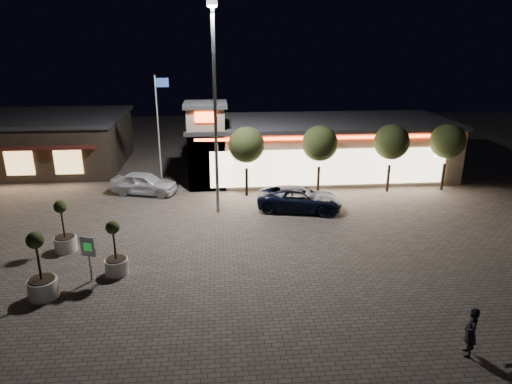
{
  "coord_description": "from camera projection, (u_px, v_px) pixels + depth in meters",
  "views": [
    {
      "loc": [
        2.12,
        -18.8,
        10.43
      ],
      "look_at": [
        4.22,
        6.0,
        1.93
      ],
      "focal_mm": 32.0,
      "sensor_mm": 36.0,
      "label": 1
    }
  ],
  "objects": [
    {
      "name": "ground",
      "position": [
        176.0,
        276.0,
        20.93
      ],
      "size": [
        90.0,
        90.0,
        0.0
      ],
      "primitive_type": "plane",
      "color": "#62574F",
      "rests_on": "ground"
    },
    {
      "name": "retail_building",
      "position": [
        312.0,
        147.0,
        35.89
      ],
      "size": [
        20.4,
        8.4,
        6.1
      ],
      "color": "gray",
      "rests_on": "ground"
    },
    {
      "name": "restaurant_building",
      "position": [
        24.0,
        141.0,
        37.95
      ],
      "size": [
        16.4,
        11.0,
        4.3
      ],
      "color": "#382D23",
      "rests_on": "ground"
    },
    {
      "name": "floodlight_pole",
      "position": [
        215.0,
        99.0,
        26.36
      ],
      "size": [
        0.6,
        0.4,
        12.38
      ],
      "color": "gray",
      "rests_on": "ground"
    },
    {
      "name": "flagpole",
      "position": [
        159.0,
        123.0,
        31.5
      ],
      "size": [
        0.95,
        0.1,
        8.0
      ],
      "color": "white",
      "rests_on": "ground"
    },
    {
      "name": "string_tree_a",
      "position": [
        246.0,
        145.0,
        30.47
      ],
      "size": [
        2.42,
        2.42,
        4.79
      ],
      "color": "#332319",
      "rests_on": "ground"
    },
    {
      "name": "string_tree_b",
      "position": [
        320.0,
        144.0,
        30.87
      ],
      "size": [
        2.42,
        2.42,
        4.79
      ],
      "color": "#332319",
      "rests_on": "ground"
    },
    {
      "name": "string_tree_c",
      "position": [
        392.0,
        142.0,
        31.27
      ],
      "size": [
        2.42,
        2.42,
        4.79
      ],
      "color": "#332319",
      "rests_on": "ground"
    },
    {
      "name": "string_tree_d",
      "position": [
        448.0,
        141.0,
        31.59
      ],
      "size": [
        2.42,
        2.42,
        4.79
      ],
      "color": "#332319",
      "rests_on": "ground"
    },
    {
      "name": "pickup_truck",
      "position": [
        300.0,
        199.0,
        28.73
      ],
      "size": [
        5.74,
        3.62,
        1.48
      ],
      "primitive_type": "imported",
      "rotation": [
        0.0,
        0.0,
        1.34
      ],
      "color": "black",
      "rests_on": "ground"
    },
    {
      "name": "white_sedan",
      "position": [
        144.0,
        183.0,
        31.66
      ],
      "size": [
        4.86,
        2.92,
        1.55
      ],
      "primitive_type": "imported",
      "rotation": [
        0.0,
        0.0,
        1.32
      ],
      "color": "silver",
      "rests_on": "ground"
    },
    {
      "name": "pedestrian",
      "position": [
        471.0,
        332.0,
        15.51
      ],
      "size": [
        0.59,
        0.75,
        1.81
      ],
      "primitive_type": "imported",
      "rotation": [
        0.0,
        0.0,
        -1.84
      ],
      "color": "black",
      "rests_on": "ground"
    },
    {
      "name": "dog",
      "position": [
        511.0,
        363.0,
        15.0
      ],
      "size": [
        0.45,
        0.17,
        0.24
      ],
      "color": "#59514C",
      "rests_on": "ground"
    },
    {
      "name": "planter_left",
      "position": [
        65.0,
        235.0,
        23.18
      ],
      "size": [
        1.11,
        1.11,
        2.74
      ],
      "color": "silver",
      "rests_on": "ground"
    },
    {
      "name": "planter_mid",
      "position": [
        41.0,
        278.0,
        18.98
      ],
      "size": [
        1.21,
        1.21,
        2.98
      ],
      "color": "silver",
      "rests_on": "ground"
    },
    {
      "name": "planter_right",
      "position": [
        116.0,
        258.0,
        20.94
      ],
      "size": [
        1.07,
        1.07,
        2.62
      ],
      "color": "silver",
      "rests_on": "ground"
    },
    {
      "name": "valet_sign",
      "position": [
        88.0,
        250.0,
        20.08
      ],
      "size": [
        0.69,
        0.29,
        2.15
      ],
      "color": "gray",
      "rests_on": "ground"
    }
  ]
}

